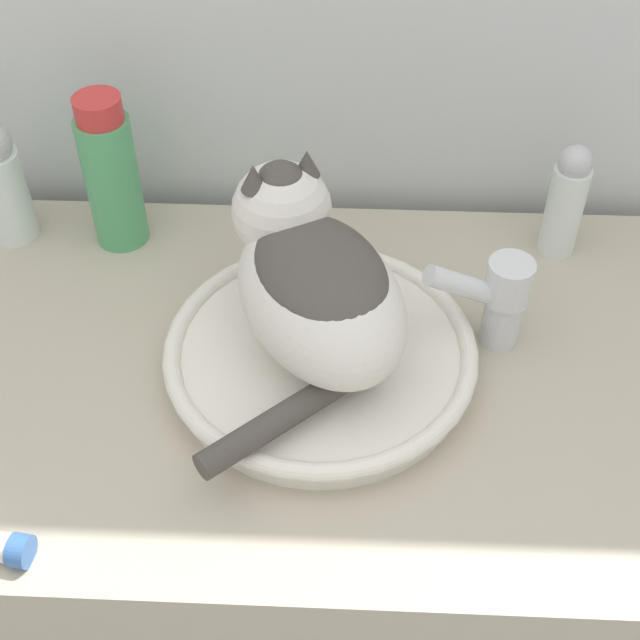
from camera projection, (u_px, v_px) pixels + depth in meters
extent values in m
cube|color=#B2A893|center=(297.00, 565.00, 1.31)|extent=(1.03, 0.58, 0.88)
cylinder|color=white|center=(321.00, 359.00, 0.99)|extent=(0.33, 0.33, 0.03)
torus|color=white|center=(321.00, 349.00, 0.98)|extent=(0.35, 0.35, 0.02)
ellipsoid|color=silver|center=(321.00, 298.00, 0.92)|extent=(0.25, 0.29, 0.14)
ellipsoid|color=#47423D|center=(321.00, 271.00, 0.90)|extent=(0.20, 0.22, 0.06)
sphere|color=silver|center=(282.00, 211.00, 0.95)|extent=(0.11, 0.11, 0.11)
sphere|color=#47423D|center=(281.00, 188.00, 0.93)|extent=(0.06, 0.06, 0.06)
cone|color=#47423D|center=(307.00, 163.00, 0.92)|extent=(0.03, 0.03, 0.03)
cone|color=#47423D|center=(253.00, 177.00, 0.90)|extent=(0.03, 0.03, 0.03)
cylinder|color=#47423D|center=(293.00, 411.00, 0.89)|extent=(0.18, 0.17, 0.03)
cylinder|color=silver|center=(501.00, 319.00, 1.01)|extent=(0.04, 0.04, 0.06)
cylinder|color=silver|center=(468.00, 287.00, 0.96)|extent=(0.11, 0.05, 0.08)
cylinder|color=silver|center=(509.00, 281.00, 0.97)|extent=(0.05, 0.05, 0.05)
cylinder|color=silver|center=(564.00, 211.00, 1.10)|extent=(0.05, 0.05, 0.12)
sphere|color=#B7B7BC|center=(575.00, 162.00, 1.05)|extent=(0.04, 0.04, 0.04)
cylinder|color=silver|center=(4.00, 195.00, 1.12)|extent=(0.06, 0.06, 0.12)
cylinder|color=#4CA366|center=(113.00, 182.00, 1.10)|extent=(0.07, 0.07, 0.18)
cylinder|color=red|center=(98.00, 109.00, 1.03)|extent=(0.06, 0.06, 0.03)
cylinder|color=#3866AD|center=(21.00, 551.00, 0.82)|extent=(0.02, 0.03, 0.03)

